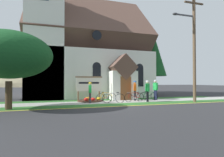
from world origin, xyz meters
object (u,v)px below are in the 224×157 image
(bicycle_silver, at_px, (114,98))
(cyclist_in_red_jersey, at_px, (155,88))
(cyclist_in_orange_jersey, at_px, (135,89))
(verge_sapling, at_px, (9,55))
(cyclist_in_green_jersey, at_px, (147,89))
(bicycle_orange, at_px, (106,97))
(bicycle_white, at_px, (134,97))
(roadside_conifer, at_px, (154,55))
(church_sign, at_px, (89,85))
(utility_pole, at_px, (193,38))
(bicycle_blue, at_px, (149,96))
(cyclist_in_white_jersey, at_px, (90,91))

(bicycle_silver, bearing_deg, cyclist_in_red_jersey, 11.51)
(cyclist_in_orange_jersey, distance_m, verge_sapling, 9.73)
(verge_sapling, bearing_deg, cyclist_in_green_jersey, 6.79)
(cyclist_in_red_jersey, bearing_deg, verge_sapling, -168.75)
(cyclist_in_orange_jersey, bearing_deg, bicycle_orange, 179.71)
(bicycle_silver, relative_size, verge_sapling, 0.34)
(bicycle_white, bearing_deg, roadside_conifer, 47.88)
(bicycle_silver, xyz_separation_m, cyclist_in_orange_jersey, (2.28, 1.05, 0.63))
(church_sign, bearing_deg, cyclist_in_green_jersey, -27.81)
(cyclist_in_orange_jersey, bearing_deg, roadside_conifer, 46.41)
(bicycle_white, bearing_deg, cyclist_in_red_jersey, 11.64)
(bicycle_white, distance_m, bicycle_silver, 1.96)
(bicycle_silver, xyz_separation_m, utility_pole, (6.30, -1.39, 4.77))
(bicycle_blue, relative_size, bicycle_silver, 1.08)
(bicycle_silver, bearing_deg, bicycle_white, 11.37)
(cyclist_in_green_jersey, distance_m, roadside_conifer, 8.66)
(bicycle_silver, height_order, cyclist_in_red_jersey, cyclist_in_red_jersey)
(verge_sapling, bearing_deg, church_sign, 32.82)
(bicycle_silver, distance_m, cyclist_in_red_jersey, 4.30)
(bicycle_white, xyz_separation_m, cyclist_in_orange_jersey, (0.35, 0.66, 0.64))
(church_sign, distance_m, cyclist_in_orange_jersey, 3.98)
(bicycle_orange, xyz_separation_m, verge_sapling, (-6.60, -2.41, 2.81))
(bicycle_blue, relative_size, verge_sapling, 0.36)
(cyclist_in_orange_jersey, xyz_separation_m, verge_sapling, (-9.17, -2.40, 2.17))
(bicycle_orange, bearing_deg, cyclist_in_white_jersey, -155.09)
(bicycle_white, height_order, cyclist_in_orange_jersey, cyclist_in_orange_jersey)
(cyclist_in_white_jersey, bearing_deg, cyclist_in_green_jersey, -7.14)
(utility_pole, bearing_deg, bicycle_white, 157.91)
(cyclist_in_red_jersey, height_order, cyclist_in_orange_jersey, cyclist_in_red_jersey)
(cyclist_in_orange_jersey, bearing_deg, bicycle_blue, 2.19)
(cyclist_in_white_jersey, xyz_separation_m, cyclist_in_orange_jersey, (4.04, 0.67, 0.09))
(bicycle_blue, bearing_deg, cyclist_in_white_jersey, -172.40)
(bicycle_white, bearing_deg, bicycle_silver, -168.63)
(bicycle_orange, bearing_deg, cyclist_in_red_jersey, -2.75)
(church_sign, bearing_deg, cyclist_in_white_jersey, -97.34)
(cyclist_in_green_jersey, xyz_separation_m, verge_sapling, (-9.70, -1.16, 2.16))
(bicycle_blue, relative_size, cyclist_in_green_jersey, 1.04)
(church_sign, height_order, cyclist_in_red_jersey, church_sign)
(bicycle_orange, bearing_deg, cyclist_in_orange_jersey, -0.29)
(bicycle_silver, xyz_separation_m, cyclist_in_white_jersey, (-1.76, 0.38, 0.54))
(church_sign, bearing_deg, bicycle_silver, -53.72)
(cyclist_in_white_jersey, distance_m, cyclist_in_green_jersey, 4.61)
(bicycle_silver, bearing_deg, church_sign, 126.28)
(cyclist_in_orange_jersey, height_order, roadside_conifer, roadside_conifer)
(bicycle_orange, bearing_deg, church_sign, 140.28)
(bicycle_orange, relative_size, utility_pole, 0.19)
(bicycle_orange, xyz_separation_m, cyclist_in_white_jersey, (-1.47, -0.68, 0.55))
(cyclist_in_green_jersey, distance_m, utility_pole, 5.53)
(cyclist_in_red_jersey, bearing_deg, utility_pole, -46.34)
(church_sign, height_order, cyclist_in_white_jersey, church_sign)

